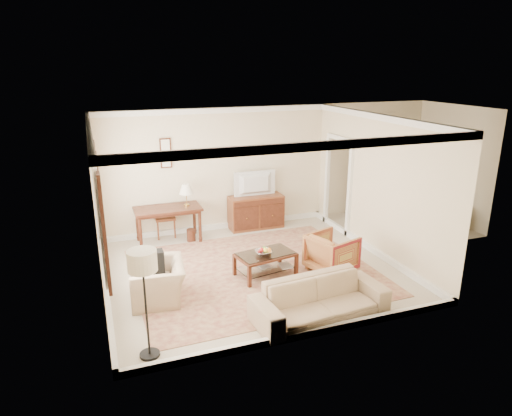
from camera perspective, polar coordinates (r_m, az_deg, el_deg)
room_shell at (r=8.25m, az=-0.59°, el=8.04°), size 5.51×5.01×2.91m
annex_bedroom at (r=11.91m, az=18.28°, el=-0.40°), size 3.00×2.70×2.90m
window_front at (r=7.33m, az=-18.94°, el=-1.61°), size 0.12×1.56×1.80m
window_rear at (r=8.87m, az=-19.30°, el=1.62°), size 0.12×1.56×1.80m
doorway at (r=11.01m, az=10.19°, el=2.77°), size 0.10×1.12×2.25m
rug at (r=8.90m, az=-0.26°, el=-7.94°), size 4.54×3.91×0.01m
writing_desk at (r=10.31m, az=-10.97°, el=-0.53°), size 1.46×0.73×0.80m
desk_chair at (r=10.68m, az=-11.39°, el=-0.84°), size 0.52×0.52×1.05m
desk_lamp at (r=10.27m, az=-8.70°, el=1.62°), size 0.32×0.32×0.50m
framed_prints at (r=10.43m, az=-11.22°, el=6.77°), size 0.25×0.04×0.68m
sideboard at (r=11.07m, az=-0.02°, el=-0.48°), size 1.31×0.50×0.81m
tv at (r=10.81m, az=0.02°, el=3.99°), size 0.98×0.56×0.13m
coffee_table at (r=8.62m, az=1.20°, el=-6.29°), size 1.18×0.82×0.46m
fruit_bowl at (r=8.50m, az=0.93°, el=-5.48°), size 0.42×0.42×0.10m
book_a at (r=8.68m, az=0.25°, el=-7.36°), size 0.28×0.10×0.38m
book_b at (r=8.73m, az=3.02°, el=-7.27°), size 0.28×0.05×0.38m
striped_armchair at (r=8.91m, az=9.46°, el=-5.31°), size 0.95×0.99×0.82m
club_armchair at (r=7.92m, az=-12.23°, el=-8.26°), size 0.76×1.08×0.88m
backpack at (r=7.93m, az=-12.63°, el=-6.31°), size 0.29×0.36×0.40m
sofa at (r=7.30m, az=8.04°, el=-10.54°), size 2.19×0.80×0.84m
floor_lamp at (r=6.12m, az=-13.97°, el=-7.39°), size 0.39×0.39×1.57m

